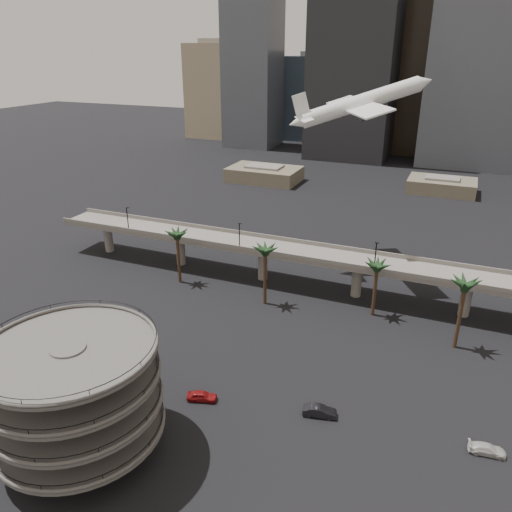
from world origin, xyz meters
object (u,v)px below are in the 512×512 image
at_px(overpass, 309,257).
at_px(car_b, 320,411).
at_px(parking_ramp, 75,390).
at_px(car_c, 487,449).
at_px(airborne_jet, 360,103).
at_px(car_a, 202,396).

bearing_deg(overpass, car_b, -70.16).
height_order(parking_ramp, car_c, parking_ramp).
height_order(overpass, airborne_jet, airborne_jet).
bearing_deg(car_c, overpass, 36.91).
height_order(car_b, car_c, car_b).
bearing_deg(car_b, parking_ramp, 111.97).
relative_size(parking_ramp, airborne_jet, 0.73).
xyz_separation_m(parking_ramp, overpass, (13.00, 59.00, -2.50)).
relative_size(airborne_jet, car_c, 6.25).
bearing_deg(car_c, car_b, 86.91).
relative_size(airborne_jet, car_b, 6.00).
relative_size(parking_ramp, overpass, 0.17).
relative_size(parking_ramp, car_b, 4.40).
relative_size(overpass, car_b, 25.78).
bearing_deg(airborne_jet, car_c, -91.07).
xyz_separation_m(overpass, airborne_jet, (5.16, 17.38, 31.34)).
distance_m(overpass, car_b, 43.27).
xyz_separation_m(overpass, car_c, (37.30, -38.65, -6.64)).
distance_m(car_a, car_c, 40.82).
height_order(car_a, car_c, car_a).
xyz_separation_m(car_b, car_c, (22.78, 1.59, -0.13)).
xyz_separation_m(parking_ramp, car_b, (27.52, 18.76, -9.00)).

